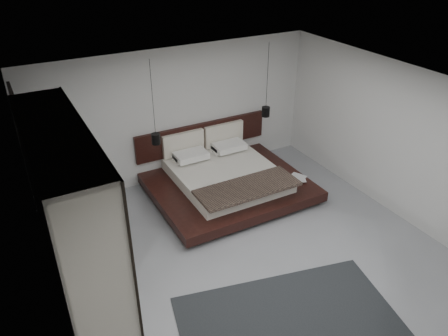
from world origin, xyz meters
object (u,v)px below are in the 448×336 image
pendant_left (156,138)px  wardrobe (75,233)px  bed (226,178)px  rug (295,333)px  pendant_right (266,111)px  lattice_screen (29,163)px

pendant_left → wardrobe: (-2.00, -2.44, 0.15)m
bed → rug: 3.72m
pendant_right → rug: bearing=-117.6°
lattice_screen → wardrobe: size_ratio=0.89×
bed → rug: bed is taller
lattice_screen → pendant_left: (2.25, -0.05, -0.02)m
bed → pendant_right: size_ratio=1.94×
lattice_screen → rug: lattice_screen is taller
lattice_screen → pendant_left: pendant_left is taller
lattice_screen → pendant_right: size_ratio=1.67×
pendant_left → rug: size_ratio=0.54×
wardrobe → rug: bearing=-35.3°
pendant_left → rug: (0.34, -4.10, -1.27)m
rug → pendant_left: bearing=94.7°
lattice_screen → bed: size_ratio=0.86×
pendant_left → pendant_right: (2.48, 0.00, 0.07)m
pendant_right → rug: 4.82m
bed → pendant_left: 1.66m
bed → pendant_left: (-1.24, 0.50, 0.98)m
lattice_screen → rug: bearing=-58.0°
bed → wardrobe: 3.94m
bed → lattice_screen: bearing=171.0°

